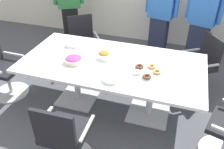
% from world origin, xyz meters
% --- Properties ---
extents(ground_plane, '(10.00, 10.00, 0.01)m').
position_xyz_m(ground_plane, '(0.00, 0.00, -0.01)').
color(ground_plane, '#4C4F56').
extents(conference_table, '(2.40, 1.20, 0.75)m').
position_xyz_m(conference_table, '(0.00, 0.00, 0.63)').
color(conference_table, white).
rests_on(conference_table, ground).
extents(office_chair_0, '(0.56, 0.56, 0.91)m').
position_xyz_m(office_chair_0, '(-0.17, -1.10, 0.41)').
color(office_chair_0, silver).
rests_on(office_chair_0, ground).
extents(office_chair_2, '(0.75, 0.75, 0.91)m').
position_xyz_m(office_chair_2, '(1.15, 0.81, 0.41)').
color(office_chair_2, silver).
rests_on(office_chair_2, ground).
extents(office_chair_3, '(0.75, 0.75, 0.91)m').
position_xyz_m(office_chair_3, '(-0.86, 0.95, 0.41)').
color(office_chair_3, silver).
rests_on(office_chair_3, ground).
extents(office_chair_4, '(0.55, 0.55, 0.91)m').
position_xyz_m(office_chair_4, '(-1.67, -0.22, 0.41)').
color(office_chair_4, silver).
rests_on(office_chair_4, ground).
extents(person_standing_0, '(0.58, 0.40, 1.73)m').
position_xyz_m(person_standing_0, '(-1.45, 1.67, 0.90)').
color(person_standing_0, black).
rests_on(person_standing_0, ground).
extents(person_standing_1, '(0.61, 0.30, 1.68)m').
position_xyz_m(person_standing_1, '(0.38, 1.71, 0.87)').
color(person_standing_1, '#232842').
rests_on(person_standing_1, ground).
extents(person_standing_2, '(0.60, 0.35, 1.68)m').
position_xyz_m(person_standing_2, '(1.10, 1.60, 0.87)').
color(person_standing_2, '#232842').
rests_on(person_standing_2, ground).
extents(snack_bowl_pretzels, '(0.17, 0.17, 0.12)m').
position_xyz_m(snack_bowl_pretzels, '(-0.13, 0.05, 0.81)').
color(snack_bowl_pretzels, white).
rests_on(snack_bowl_pretzels, conference_table).
extents(snack_bowl_candy_mix, '(0.24, 0.24, 0.09)m').
position_xyz_m(snack_bowl_candy_mix, '(-0.47, -0.17, 0.79)').
color(snack_bowl_candy_mix, beige).
rests_on(snack_bowl_candy_mix, conference_table).
extents(donut_platter, '(0.36, 0.35, 0.04)m').
position_xyz_m(donut_platter, '(0.48, -0.11, 0.77)').
color(donut_platter, white).
rests_on(donut_platter, conference_table).
extents(plate_stack, '(0.22, 0.22, 0.04)m').
position_xyz_m(plate_stack, '(0.12, -0.40, 0.77)').
color(plate_stack, white).
rests_on(plate_stack, conference_table).
extents(napkin_pile, '(0.19, 0.19, 0.06)m').
position_xyz_m(napkin_pile, '(-0.69, 0.28, 0.78)').
color(napkin_pile, white).
rests_on(napkin_pile, conference_table).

